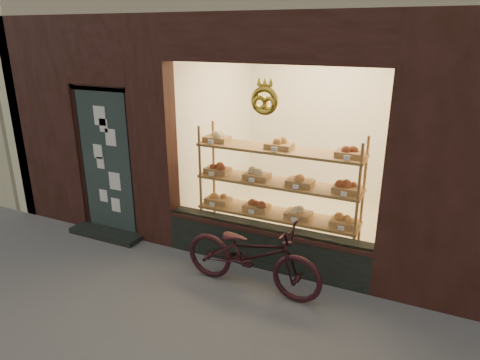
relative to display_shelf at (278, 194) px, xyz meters
The scene contains 2 objects.
display_shelf is the anchor object (origin of this frame).
bicycle 1.06m from the display_shelf, 86.55° to the right, with size 0.60×1.71×0.90m, color black.
Camera 1 is at (2.25, -2.46, 2.88)m, focal length 32.00 mm.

